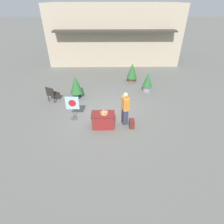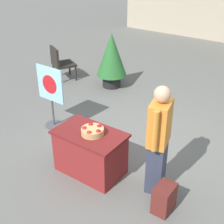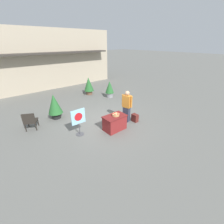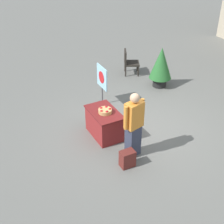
{
  "view_description": "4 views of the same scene",
  "coord_description": "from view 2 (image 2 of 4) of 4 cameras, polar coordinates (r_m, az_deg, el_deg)",
  "views": [
    {
      "loc": [
        0.11,
        -7.8,
        5.27
      ],
      "look_at": [
        0.22,
        -0.89,
        0.75
      ],
      "focal_mm": 28.0,
      "sensor_mm": 36.0,
      "label": 1
    },
    {
      "loc": [
        2.44,
        -4.14,
        3.32
      ],
      "look_at": [
        -0.0,
        -0.69,
        1.02
      ],
      "focal_mm": 50.0,
      "sensor_mm": 36.0,
      "label": 2
    },
    {
      "loc": [
        -4.38,
        -5.78,
        3.94
      ],
      "look_at": [
        0.25,
        -0.26,
        0.54
      ],
      "focal_mm": 24.0,
      "sensor_mm": 36.0,
      "label": 3
    },
    {
      "loc": [
        5.99,
        -4.05,
        4.95
      ],
      "look_at": [
        0.23,
        -1.01,
        0.96
      ],
      "focal_mm": 50.0,
      "sensor_mm": 36.0,
      "label": 4
    }
  ],
  "objects": [
    {
      "name": "ground_plane",
      "position": [
        5.84,
        3.97,
        -6.23
      ],
      "size": [
        120.0,
        120.0,
        0.0
      ],
      "primitive_type": "plane",
      "color": "slate"
    },
    {
      "name": "potted_plant_near_left",
      "position": [
        7.96,
        -0.07,
        9.99
      ],
      "size": [
        0.77,
        0.77,
        1.41
      ],
      "color": "black",
      "rests_on": "ground_plane"
    },
    {
      "name": "apple_basket",
      "position": [
        4.78,
        -3.59,
        -3.46
      ],
      "size": [
        0.35,
        0.35,
        0.13
      ],
      "color": "tan",
      "rests_on": "display_table"
    },
    {
      "name": "patio_chair",
      "position": [
        8.6,
        -9.43,
        9.02
      ],
      "size": [
        0.74,
        0.74,
        0.92
      ],
      "rotation": [
        0.0,
        0.0,
        1.1
      ],
      "color": "#28231E",
      "rests_on": "ground_plane"
    },
    {
      "name": "poster_board",
      "position": [
        6.24,
        -11.08,
        3.25
      ],
      "size": [
        0.67,
        0.36,
        1.28
      ],
      "rotation": [
        0.0,
        0.0,
        -1.59
      ],
      "color": "#4C4C51",
      "rests_on": "ground_plane"
    },
    {
      "name": "backpack",
      "position": [
        4.54,
        9.5,
        -15.3
      ],
      "size": [
        0.24,
        0.34,
        0.42
      ],
      "color": "maroon",
      "rests_on": "ground_plane"
    },
    {
      "name": "display_table",
      "position": [
        5.05,
        -3.99,
        -7.33
      ],
      "size": [
        1.11,
        0.68,
        0.74
      ],
      "color": "maroon",
      "rests_on": "ground_plane"
    },
    {
      "name": "person_visitor",
      "position": [
        4.47,
        8.48,
        -5.12
      ],
      "size": [
        0.35,
        0.6,
        1.7
      ],
      "rotation": [
        0.0,
        0.0,
        -2.91
      ],
      "color": "#33384C",
      "rests_on": "ground_plane"
    }
  ]
}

